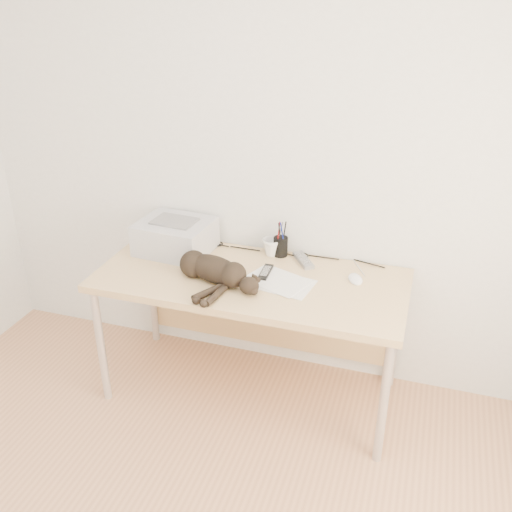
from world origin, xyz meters
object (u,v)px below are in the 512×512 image
(pen_cup, at_px, (281,246))
(mug, at_px, (272,247))
(printer, at_px, (175,236))
(desk, at_px, (256,291))
(cat, at_px, (211,270))
(mouse, at_px, (356,277))

(pen_cup, bearing_deg, mug, -168.50)
(mug, bearing_deg, printer, -168.22)
(pen_cup, bearing_deg, desk, -111.39)
(desk, distance_m, mug, 0.27)
(printer, height_order, cat, printer)
(desk, distance_m, printer, 0.55)
(cat, height_order, mug, cat)
(cat, distance_m, pen_cup, 0.47)
(desk, height_order, pen_cup, pen_cup)
(pen_cup, bearing_deg, mouse, -19.75)
(mug, xyz_separation_m, pen_cup, (0.05, 0.01, 0.01))
(printer, relative_size, mug, 4.02)
(desk, relative_size, cat, 2.60)
(mug, relative_size, mouse, 0.87)
(mouse, bearing_deg, printer, 154.90)
(printer, bearing_deg, mouse, -2.16)
(desk, bearing_deg, printer, 170.42)
(desk, relative_size, printer, 3.86)
(cat, xyz_separation_m, pen_cup, (0.25, 0.39, -0.01))
(cat, bearing_deg, mug, 78.81)
(cat, bearing_deg, desk, 64.14)
(desk, distance_m, pen_cup, 0.29)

